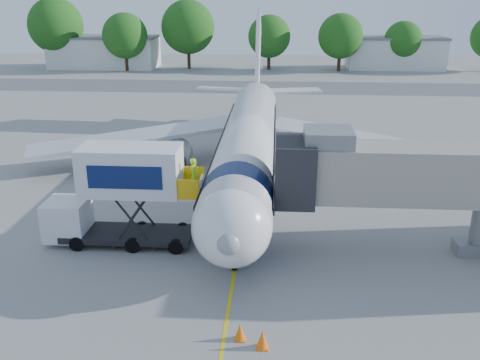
{
  "coord_description": "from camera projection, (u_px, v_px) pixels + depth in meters",
  "views": [
    {
      "loc": [
        1.85,
        -32.87,
        13.2
      ],
      "look_at": [
        -0.02,
        -5.27,
        3.2
      ],
      "focal_mm": 40.0,
      "sensor_mm": 36.0,
      "label": 1
    }
  ],
  "objects": [
    {
      "name": "ground",
      "position": [
        246.0,
        198.0,
        35.44
      ],
      "size": [
        160.0,
        160.0,
        0.0
      ],
      "primitive_type": "plane",
      "color": "gray",
      "rests_on": "ground"
    },
    {
      "name": "guidance_line",
      "position": [
        246.0,
        198.0,
        35.44
      ],
      "size": [
        0.15,
        70.0,
        0.01
      ],
      "primitive_type": "cube",
      "color": "yellow",
      "rests_on": "ground"
    },
    {
      "name": "taxiway_strip",
      "position": [
        263.0,
        87.0,
        74.85
      ],
      "size": [
        120.0,
        10.0,
        0.01
      ],
      "primitive_type": "cube",
      "color": "#59595B",
      "rests_on": "ground"
    },
    {
      "name": "aircraft",
      "position": [
        249.0,
        139.0,
        38.31
      ],
      "size": [
        34.17,
        37.73,
        11.35
      ],
      "color": "silver",
      "rests_on": "ground"
    },
    {
      "name": "jet_bridge",
      "position": [
        396.0,
        174.0,
        26.89
      ],
      "size": [
        13.9,
        3.2,
        6.6
      ],
      "color": "#9C9485",
      "rests_on": "ground"
    },
    {
      "name": "catering_hiloader",
      "position": [
        120.0,
        196.0,
        28.33
      ],
      "size": [
        8.5,
        2.44,
        5.5
      ],
      "color": "black",
      "rests_on": "ground"
    },
    {
      "name": "safety_cone_a",
      "position": [
        240.0,
        332.0,
        21.13
      ],
      "size": [
        0.46,
        0.46,
        0.73
      ],
      "color": "orange",
      "rests_on": "ground"
    },
    {
      "name": "safety_cone_b",
      "position": [
        262.0,
        340.0,
        20.63
      ],
      "size": [
        0.5,
        0.5,
        0.79
      ],
      "color": "orange",
      "rests_on": "ground"
    },
    {
      "name": "outbuilding_left",
      "position": [
        105.0,
        52.0,
        92.62
      ],
      "size": [
        18.4,
        8.4,
        5.3
      ],
      "color": "silver",
      "rests_on": "ground"
    },
    {
      "name": "outbuilding_right",
      "position": [
        395.0,
        53.0,
        91.31
      ],
      "size": [
        16.4,
        7.4,
        5.3
      ],
      "color": "silver",
      "rests_on": "ground"
    },
    {
      "name": "tree_a",
      "position": [
        56.0,
        25.0,
        90.13
      ],
      "size": [
        9.18,
        9.18,
        11.71
      ],
      "color": "#382314",
      "rests_on": "ground"
    },
    {
      "name": "tree_b",
      "position": [
        125.0,
        36.0,
        87.59
      ],
      "size": [
        7.36,
        7.36,
        9.39
      ],
      "color": "#382314",
      "rests_on": "ground"
    },
    {
      "name": "tree_c",
      "position": [
        188.0,
        27.0,
        89.58
      ],
      "size": [
        8.91,
        8.91,
        11.36
      ],
      "color": "#382314",
      "rests_on": "ground"
    },
    {
      "name": "tree_d",
      "position": [
        269.0,
        36.0,
        89.12
      ],
      "size": [
        7.05,
        7.05,
        8.99
      ],
      "color": "#382314",
      "rests_on": "ground"
    },
    {
      "name": "tree_e",
      "position": [
        341.0,
        36.0,
        87.44
      ],
      "size": [
        7.3,
        7.3,
        9.31
      ],
      "color": "#382314",
      "rests_on": "ground"
    },
    {
      "name": "tree_f",
      "position": [
        403.0,
        40.0,
        88.97
      ],
      "size": [
        6.29,
        6.29,
        8.02
      ],
      "color": "#382314",
      "rests_on": "ground"
    }
  ]
}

